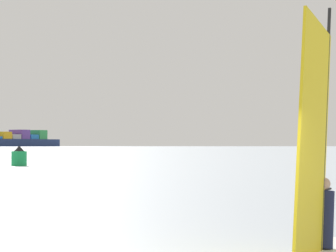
% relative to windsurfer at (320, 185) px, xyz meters
% --- Properties ---
extents(windsurfer, '(2.39, 2.98, 4.37)m').
position_rel_windsurfer_xyz_m(windsurfer, '(0.00, 0.00, 0.00)').
color(windsurfer, white).
rests_on(windsurfer, ground_plane).
extents(distant_headland, '(1017.74, 425.84, 40.60)m').
position_rel_windsurfer_xyz_m(distant_headland, '(14.98, 1260.92, 19.08)').
color(distant_headland, '#756B56').
rests_on(distant_headland, ground_plane).
extents(channel_buoy, '(1.39, 1.39, 1.83)m').
position_rel_windsurfer_xyz_m(channel_buoy, '(-4.59, 57.54, -0.42)').
color(channel_buoy, '#19994C').
rests_on(channel_buoy, ground_plane).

